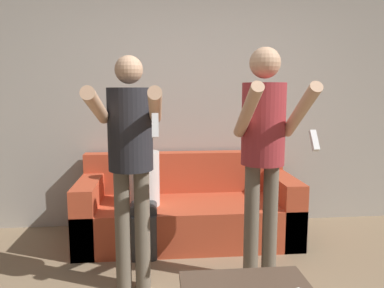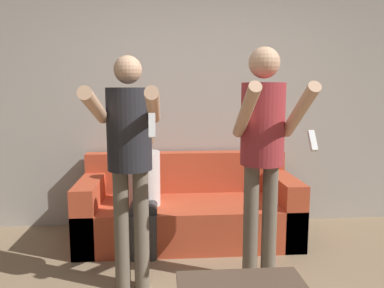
% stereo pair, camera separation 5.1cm
% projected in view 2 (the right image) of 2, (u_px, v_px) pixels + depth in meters
% --- Properties ---
extents(wall_back, '(6.40, 0.06, 2.70)m').
position_uv_depth(wall_back, '(191.00, 98.00, 3.95)').
color(wall_back, '#B7B2A8').
rests_on(wall_back, ground_plane).
extents(couch, '(2.05, 0.86, 0.80)m').
position_uv_depth(couch, '(188.00, 211.00, 3.65)').
color(couch, '#C64C2D').
rests_on(couch, ground_plane).
extents(person_standing_left, '(0.43, 0.77, 1.67)m').
position_uv_depth(person_standing_left, '(129.00, 148.00, 2.57)').
color(person_standing_left, '#6B6051').
rests_on(person_standing_left, ground_plane).
extents(person_standing_right, '(0.43, 0.67, 1.73)m').
position_uv_depth(person_standing_right, '(263.00, 141.00, 2.64)').
color(person_standing_right, '#6B6051').
rests_on(person_standing_right, ground_plane).
extents(person_seated, '(0.29, 0.52, 1.09)m').
position_uv_depth(person_seated, '(144.00, 185.00, 3.38)').
color(person_seated, '#383838').
rests_on(person_seated, ground_plane).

